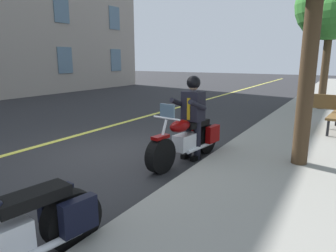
% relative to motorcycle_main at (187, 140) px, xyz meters
% --- Properties ---
extents(ground_plane, '(80.00, 80.00, 0.00)m').
position_rel_motorcycle_main_xyz_m(ground_plane, '(0.42, -1.57, -0.45)').
color(ground_plane, '#28282B').
extents(lane_center_stripe, '(60.00, 0.16, 0.01)m').
position_rel_motorcycle_main_xyz_m(lane_center_stripe, '(0.42, -3.57, -0.45)').
color(lane_center_stripe, '#E5DB4C').
rests_on(lane_center_stripe, ground_plane).
extents(motorcycle_main, '(2.22, 0.78, 1.26)m').
position_rel_motorcycle_main_xyz_m(motorcycle_main, '(0.00, 0.00, 0.00)').
color(motorcycle_main, black).
rests_on(motorcycle_main, ground_plane).
extents(rider_main, '(0.67, 0.61, 1.74)m').
position_rel_motorcycle_main_xyz_m(rider_main, '(-0.19, 0.02, 0.58)').
color(rider_main, black).
rests_on(rider_main, ground_plane).
extents(motorcycle_parked, '(2.21, 0.82, 1.26)m').
position_rel_motorcycle_main_xyz_m(motorcycle_parked, '(3.94, 0.14, 0.00)').
color(motorcycle_parked, black).
rests_on(motorcycle_parked, ground_plane).
extents(street_tree_curbside, '(2.80, 2.60, 5.20)m').
position_rel_motorcycle_main_xyz_m(street_tree_curbside, '(-7.81, 1.93, 3.48)').
color(street_tree_curbside, '#4C3823').
rests_on(street_tree_curbside, sidewalk_curb).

